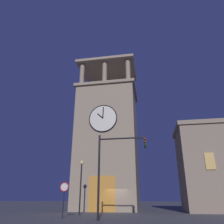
% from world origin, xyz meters
% --- Properties ---
extents(ground_plane, '(200.00, 200.00, 0.00)m').
position_xyz_m(ground_plane, '(0.00, 0.00, 0.00)').
color(ground_plane, '#4C4C51').
extents(clocktower, '(8.74, 7.39, 24.13)m').
position_xyz_m(clocktower, '(1.77, -3.51, 8.93)').
color(clocktower, gray).
rests_on(clocktower, ground_plane).
extents(traffic_signal_near, '(3.77, 0.41, 6.21)m').
position_xyz_m(traffic_signal_near, '(-1.32, 9.93, 4.16)').
color(traffic_signal_near, black).
rests_on(traffic_signal_near, ground_plane).
extents(street_lamp, '(0.44, 0.44, 5.19)m').
position_xyz_m(street_lamp, '(3.06, 4.11, 3.62)').
color(street_lamp, black).
rests_on(street_lamp, ground_plane).
extents(no_horn_sign, '(0.78, 0.14, 2.76)m').
position_xyz_m(no_horn_sign, '(3.16, 8.21, 2.15)').
color(no_horn_sign, black).
rests_on(no_horn_sign, ground_plane).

